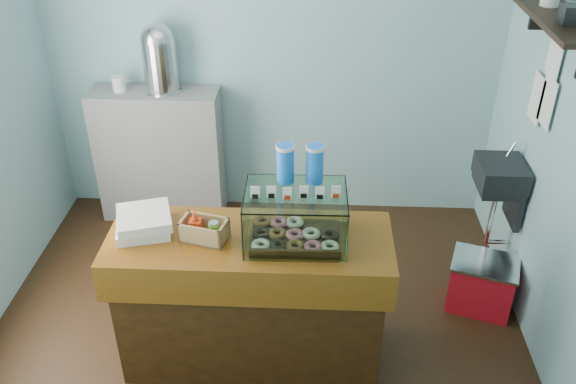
# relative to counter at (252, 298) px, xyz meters

# --- Properties ---
(ground) EXTENTS (3.50, 3.50, 0.00)m
(ground) POSITION_rel_counter_xyz_m (0.00, 0.25, -0.46)
(ground) COLOR black
(ground) RESTS_ON ground
(room_shell) EXTENTS (3.54, 3.04, 2.82)m
(room_shell) POSITION_rel_counter_xyz_m (0.03, 0.26, 1.25)
(room_shell) COLOR #86BCC4
(room_shell) RESTS_ON ground
(counter) EXTENTS (1.60, 0.60, 0.90)m
(counter) POSITION_rel_counter_xyz_m (0.00, 0.00, 0.00)
(counter) COLOR #40220C
(counter) RESTS_ON ground
(back_shelf) EXTENTS (1.00, 0.32, 1.10)m
(back_shelf) POSITION_rel_counter_xyz_m (-0.90, 1.57, 0.09)
(back_shelf) COLOR gray
(back_shelf) RESTS_ON ground
(display_case) EXTENTS (0.56, 0.42, 0.52)m
(display_case) POSITION_rel_counter_xyz_m (0.26, 0.03, 0.61)
(display_case) COLOR #361B10
(display_case) RESTS_ON counter
(condiment_crate) EXTENTS (0.28, 0.21, 0.17)m
(condiment_crate) POSITION_rel_counter_xyz_m (-0.25, -0.02, 0.50)
(condiment_crate) COLOR #AB7E55
(condiment_crate) RESTS_ON counter
(pastry_boxes) EXTENTS (0.37, 0.37, 0.12)m
(pastry_boxes) POSITION_rel_counter_xyz_m (-0.60, 0.05, 0.50)
(pastry_boxes) COLOR white
(pastry_boxes) RESTS_ON counter
(coffee_urn) EXTENTS (0.29, 0.29, 0.53)m
(coffee_urn) POSITION_rel_counter_xyz_m (-0.82, 1.59, 0.92)
(coffee_urn) COLOR silver
(coffee_urn) RESTS_ON back_shelf
(red_cooler) EXTENTS (0.51, 0.44, 0.38)m
(red_cooler) POSITION_rel_counter_xyz_m (1.51, 0.52, -0.27)
(red_cooler) COLOR red
(red_cooler) RESTS_ON ground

